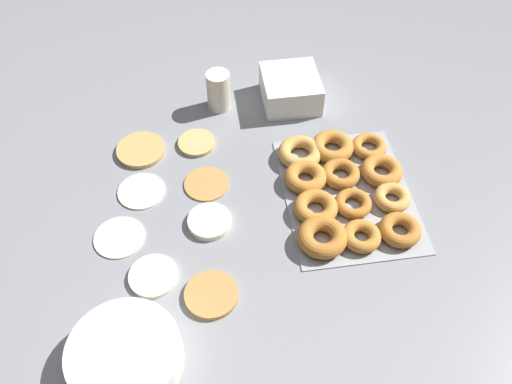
% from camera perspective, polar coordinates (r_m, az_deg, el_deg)
% --- Properties ---
extents(ground_plane, '(3.00, 3.00, 0.00)m').
position_cam_1_polar(ground_plane, '(1.22, -4.02, -1.47)').
color(ground_plane, gray).
extents(pancake_0, '(0.11, 0.11, 0.01)m').
position_cam_1_polar(pancake_0, '(1.27, -11.98, 0.15)').
color(pancake_0, silver).
rests_on(pancake_0, ground_plane).
extents(pancake_1, '(0.09, 0.09, 0.01)m').
position_cam_1_polar(pancake_1, '(1.35, -6.27, 5.15)').
color(pancake_1, tan).
rests_on(pancake_1, ground_plane).
extents(pancake_2, '(0.10, 0.10, 0.01)m').
position_cam_1_polar(pancake_2, '(1.13, -10.74, -8.68)').
color(pancake_2, beige).
rests_on(pancake_2, ground_plane).
extents(pancake_3, '(0.11, 0.11, 0.01)m').
position_cam_1_polar(pancake_3, '(1.20, -14.20, -4.61)').
color(pancake_3, beige).
rests_on(pancake_3, ground_plane).
extents(pancake_4, '(0.12, 0.12, 0.01)m').
position_cam_1_polar(pancake_4, '(1.35, -12.02, 4.34)').
color(pancake_4, tan).
rests_on(pancake_4, ground_plane).
extents(pancake_5, '(0.11, 0.11, 0.01)m').
position_cam_1_polar(pancake_5, '(1.09, -4.74, -10.72)').
color(pancake_5, '#B27F42').
rests_on(pancake_5, ground_plane).
extents(pancake_6, '(0.10, 0.10, 0.02)m').
position_cam_1_polar(pancake_6, '(1.19, -4.90, -3.11)').
color(pancake_6, silver).
rests_on(pancake_6, ground_plane).
extents(pancake_7, '(0.10, 0.10, 0.01)m').
position_cam_1_polar(pancake_7, '(1.26, -5.23, 0.93)').
color(pancake_7, '#B27F42').
rests_on(pancake_7, ground_plane).
extents(donut_tray, '(0.37, 0.29, 0.04)m').
position_cam_1_polar(donut_tray, '(1.24, 9.10, 0.36)').
color(donut_tray, '#93969B').
rests_on(donut_tray, ground_plane).
extents(batter_bowl, '(0.21, 0.21, 0.06)m').
position_cam_1_polar(batter_bowl, '(1.04, -13.59, -16.46)').
color(batter_bowl, silver).
rests_on(batter_bowl, ground_plane).
extents(container_stack, '(0.15, 0.14, 0.08)m').
position_cam_1_polar(container_stack, '(1.44, 3.64, 10.78)').
color(container_stack, white).
rests_on(container_stack, ground_plane).
extents(paper_cup, '(0.06, 0.06, 0.11)m').
position_cam_1_polar(paper_cup, '(1.42, -3.96, 10.59)').
color(paper_cup, beige).
rests_on(paper_cup, ground_plane).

